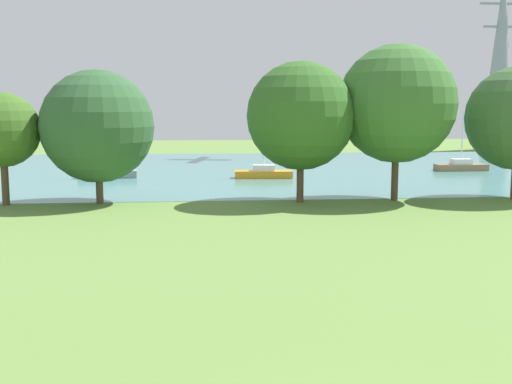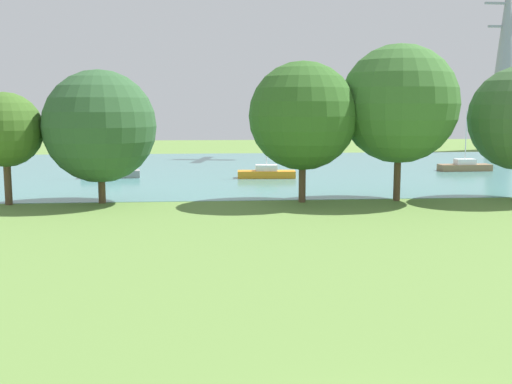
# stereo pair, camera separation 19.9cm
# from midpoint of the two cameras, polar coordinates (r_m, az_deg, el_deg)

# --- Properties ---
(ground_plane) EXTENTS (160.00, 160.00, 0.00)m
(ground_plane) POSITION_cam_midpoint_polar(r_m,az_deg,el_deg) (31.83, 1.55, -2.95)
(ground_plane) COLOR olive
(water_surface) EXTENTS (140.00, 40.00, 0.02)m
(water_surface) POSITION_cam_midpoint_polar(r_m,az_deg,el_deg) (59.46, -1.65, 2.10)
(water_surface) COLOR teal
(water_surface) RESTS_ON ground
(sailboat_orange) EXTENTS (4.88, 1.79, 5.58)m
(sailboat_orange) POSITION_cam_midpoint_polar(r_m,az_deg,el_deg) (52.08, 0.59, 1.77)
(sailboat_orange) COLOR orange
(sailboat_orange) RESTS_ON water_surface
(sailboat_gray) EXTENTS (4.92, 1.94, 7.36)m
(sailboat_gray) POSITION_cam_midpoint_polar(r_m,az_deg,el_deg) (53.62, -13.54, 1.75)
(sailboat_gray) COLOR gray
(sailboat_gray) RESTS_ON water_surface
(sailboat_brown) EXTENTS (4.84, 1.64, 5.55)m
(sailboat_brown) POSITION_cam_midpoint_polar(r_m,az_deg,el_deg) (61.07, 18.17, 2.28)
(sailboat_brown) COLOR brown
(sailboat_brown) RESTS_ON water_surface
(tree_east_near) EXTENTS (4.51, 4.51, 6.83)m
(tree_east_near) POSITION_cam_midpoint_polar(r_m,az_deg,el_deg) (40.49, -22.35, 5.27)
(tree_east_near) COLOR brown
(tree_east_near) RESTS_ON ground
(tree_west_far) EXTENTS (6.89, 6.89, 8.19)m
(tree_west_far) POSITION_cam_midpoint_polar(r_m,az_deg,el_deg) (39.37, -14.46, 5.83)
(tree_west_far) COLOR brown
(tree_west_far) RESTS_ON ground
(tree_mid_shore) EXTENTS (6.70, 6.70, 8.73)m
(tree_mid_shore) POSITION_cam_midpoint_polar(r_m,az_deg,el_deg) (38.71, 3.97, 6.96)
(tree_mid_shore) COLOR brown
(tree_mid_shore) RESTS_ON ground
(tree_east_far) EXTENTS (7.43, 7.43, 9.84)m
(tree_east_far) POSITION_cam_midpoint_polar(r_m,az_deg,el_deg) (40.32, 12.65, 7.88)
(tree_east_far) COLOR brown
(tree_east_far) RESTS_ON ground
(electricity_pylon) EXTENTS (6.40, 4.40, 24.44)m
(electricity_pylon) POSITION_cam_midpoint_polar(r_m,az_deg,el_deg) (92.09, 21.41, 11.23)
(electricity_pylon) COLOR gray
(electricity_pylon) RESTS_ON ground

